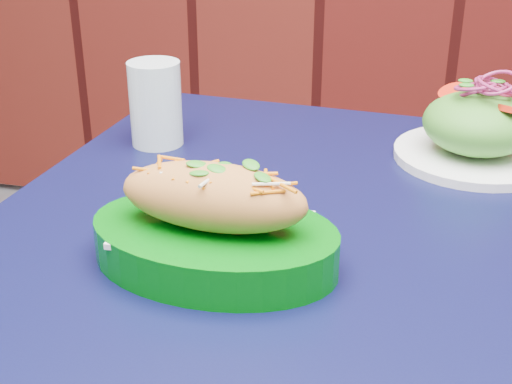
# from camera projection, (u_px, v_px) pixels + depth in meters

# --- Properties ---
(cafe_table) EXTENTS (0.86, 0.86, 0.75)m
(cafe_table) POSITION_uv_depth(u_px,v_px,m) (341.00, 296.00, 0.82)
(cafe_table) COLOR black
(cafe_table) RESTS_ON ground
(banh_mi_basket) EXTENTS (0.26, 0.18, 0.12)m
(banh_mi_basket) POSITION_uv_depth(u_px,v_px,m) (214.00, 226.00, 0.69)
(banh_mi_basket) COLOR #00610A
(banh_mi_basket) RESTS_ON cafe_table
(salad_plate) EXTENTS (0.21, 0.21, 0.12)m
(salad_plate) POSITION_uv_depth(u_px,v_px,m) (477.00, 129.00, 0.94)
(salad_plate) COLOR white
(salad_plate) RESTS_ON cafe_table
(water_glass) EXTENTS (0.07, 0.07, 0.12)m
(water_glass) POSITION_uv_depth(u_px,v_px,m) (156.00, 104.00, 0.99)
(water_glass) COLOR silver
(water_glass) RESTS_ON cafe_table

